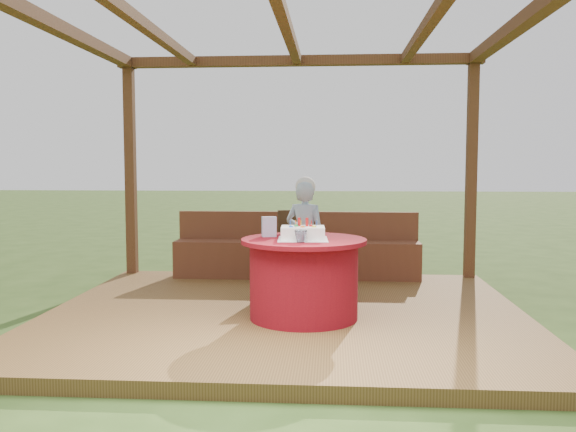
# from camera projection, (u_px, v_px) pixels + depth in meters

# --- Properties ---
(ground) EXTENTS (60.00, 60.00, 0.00)m
(ground) POSITION_uv_depth(u_px,v_px,m) (286.00, 322.00, 5.84)
(ground) COLOR #2E4918
(ground) RESTS_ON ground
(deck) EXTENTS (4.50, 4.00, 0.12)m
(deck) POSITION_uv_depth(u_px,v_px,m) (286.00, 316.00, 5.84)
(deck) COLOR brown
(deck) RESTS_ON ground
(pergola) EXTENTS (4.50, 4.00, 2.72)m
(pergola) POSITION_uv_depth(u_px,v_px,m) (286.00, 67.00, 5.64)
(pergola) COLOR brown
(pergola) RESTS_ON deck
(bench) EXTENTS (3.00, 0.42, 0.80)m
(bench) POSITION_uv_depth(u_px,v_px,m) (297.00, 256.00, 7.52)
(bench) COLOR brown
(bench) RESTS_ON deck
(table) EXTENTS (1.12, 1.12, 0.72)m
(table) POSITION_uv_depth(u_px,v_px,m) (304.00, 278.00, 5.48)
(table) COLOR maroon
(table) RESTS_ON deck
(chair) EXTENTS (0.54, 0.54, 0.88)m
(chair) POSITION_uv_depth(u_px,v_px,m) (299.00, 246.00, 6.79)
(chair) COLOR #382311
(chair) RESTS_ON deck
(elderly_woman) EXTENTS (0.52, 0.43, 1.26)m
(elderly_woman) POSITION_uv_depth(u_px,v_px,m) (305.00, 236.00, 6.43)
(elderly_woman) COLOR #8CB5D0
(elderly_woman) RESTS_ON deck
(birthday_cake) EXTENTS (0.46, 0.46, 0.19)m
(birthday_cake) POSITION_uv_depth(u_px,v_px,m) (303.00, 233.00, 5.39)
(birthday_cake) COLOR white
(birthday_cake) RESTS_ON table
(gift_bag) EXTENTS (0.14, 0.11, 0.18)m
(gift_bag) POSITION_uv_depth(u_px,v_px,m) (269.00, 227.00, 5.60)
(gift_bag) COLOR #CD84AD
(gift_bag) RESTS_ON table
(drinking_glass) EXTENTS (0.14, 0.14, 0.10)m
(drinking_glass) POSITION_uv_depth(u_px,v_px,m) (301.00, 236.00, 5.17)
(drinking_glass) COLOR white
(drinking_glass) RESTS_ON table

